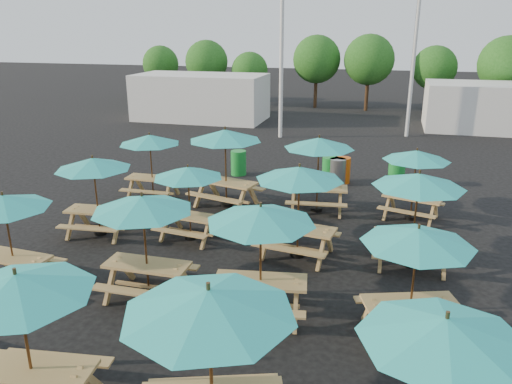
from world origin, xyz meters
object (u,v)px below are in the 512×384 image
(picnic_unit_1, at_px, (4,207))
(picnic_unit_3, at_px, (150,143))
(picnic_unit_12, at_px, (444,339))
(waste_bin_3, at_px, (330,170))
(waste_bin_1, at_px, (338,172))
(picnic_unit_7, at_px, (225,140))
(picnic_unit_5, at_px, (143,209))
(picnic_unit_9, at_px, (261,221))
(picnic_unit_10, at_px, (299,179))
(picnic_unit_13, at_px, (417,243))
(picnic_unit_15, at_px, (416,159))
(picnic_unit_2, at_px, (93,168))
(picnic_unit_14, at_px, (418,186))
(picnic_unit_8, at_px, (209,311))
(waste_bin_2, at_px, (342,170))
(waste_bin_4, at_px, (396,173))
(picnic_unit_6, at_px, (188,176))
(waste_bin_0, at_px, (239,163))
(picnic_unit_11, at_px, (319,147))
(picnic_unit_4, at_px, (18,293))

(picnic_unit_1, xyz_separation_m, picnic_unit_3, (0.29, 6.37, 0.04))
(picnic_unit_12, relative_size, waste_bin_3, 2.62)
(picnic_unit_1, distance_m, waste_bin_1, 11.53)
(picnic_unit_3, height_order, picnic_unit_7, picnic_unit_7)
(picnic_unit_1, bearing_deg, picnic_unit_5, 10.24)
(picnic_unit_9, relative_size, waste_bin_3, 2.54)
(picnic_unit_10, bearing_deg, picnic_unit_9, -86.10)
(picnic_unit_13, bearing_deg, picnic_unit_1, 162.93)
(picnic_unit_13, bearing_deg, picnic_unit_15, 69.47)
(picnic_unit_2, distance_m, picnic_unit_14, 8.47)
(picnic_unit_3, distance_m, waste_bin_1, 6.91)
(picnic_unit_13, bearing_deg, picnic_unit_9, 161.06)
(picnic_unit_5, relative_size, picnic_unit_8, 0.80)
(picnic_unit_15, bearing_deg, picnic_unit_3, -162.92)
(waste_bin_3, bearing_deg, picnic_unit_2, -130.36)
(waste_bin_1, xyz_separation_m, waste_bin_2, (0.15, 0.25, 0.00))
(picnic_unit_2, relative_size, picnic_unit_9, 0.92)
(picnic_unit_13, xyz_separation_m, picnic_unit_14, (0.13, 3.12, 0.12))
(picnic_unit_12, bearing_deg, picnic_unit_7, 110.24)
(picnic_unit_7, distance_m, picnic_unit_12, 10.81)
(picnic_unit_14, bearing_deg, waste_bin_1, 111.00)
(picnic_unit_15, bearing_deg, waste_bin_4, 112.88)
(picnic_unit_3, bearing_deg, picnic_unit_1, -93.55)
(picnic_unit_12, height_order, waste_bin_2, picnic_unit_12)
(picnic_unit_15, distance_m, waste_bin_2, 4.28)
(picnic_unit_6, bearing_deg, waste_bin_0, 102.44)
(picnic_unit_14, relative_size, waste_bin_0, 2.46)
(picnic_unit_7, xyz_separation_m, picnic_unit_8, (2.93, -9.50, -0.04))
(picnic_unit_9, relative_size, picnic_unit_11, 1.02)
(picnic_unit_6, height_order, waste_bin_3, picnic_unit_6)
(picnic_unit_10, bearing_deg, picnic_unit_6, -177.80)
(picnic_unit_12, xyz_separation_m, picnic_unit_13, (-0.19, 3.08, -0.10))
(picnic_unit_11, height_order, picnic_unit_14, picnic_unit_11)
(picnic_unit_3, bearing_deg, waste_bin_2, 28.90)
(waste_bin_0, distance_m, waste_bin_1, 3.94)
(picnic_unit_7, height_order, waste_bin_3, picnic_unit_7)
(picnic_unit_3, distance_m, waste_bin_3, 6.75)
(picnic_unit_2, relative_size, picnic_unit_8, 0.78)
(picnic_unit_9, xyz_separation_m, waste_bin_2, (0.69, 9.61, -1.57))
(picnic_unit_2, bearing_deg, picnic_unit_8, -53.05)
(picnic_unit_7, distance_m, waste_bin_1, 4.97)
(picnic_unit_5, height_order, picnic_unit_8, picnic_unit_8)
(picnic_unit_4, height_order, picnic_unit_6, picnic_unit_4)
(picnic_unit_10, height_order, picnic_unit_12, picnic_unit_10)
(picnic_unit_12, bearing_deg, picnic_unit_11, 94.72)
(picnic_unit_1, relative_size, waste_bin_2, 2.25)
(picnic_unit_5, xyz_separation_m, picnic_unit_9, (2.55, -0.09, 0.04))
(picnic_unit_1, relative_size, picnic_unit_12, 0.86)
(picnic_unit_13, height_order, picnic_unit_15, picnic_unit_13)
(picnic_unit_10, distance_m, picnic_unit_15, 4.51)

